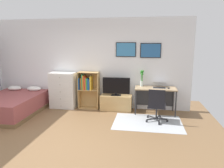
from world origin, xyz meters
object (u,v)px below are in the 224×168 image
object	(u,v)px
television	(116,87)
desk	(155,92)
bed	(11,105)
tv_stand	(116,103)
bamboo_vase	(142,77)
dresser	(63,90)
bookshelf	(87,87)
laptop	(159,85)
office_chair	(157,105)
computer_mouse	(169,88)

from	to	relation	value
television	desk	bearing A→B (deg)	0.62
bed	tv_stand	distance (m)	3.00
tv_stand	bamboo_vase	bearing A→B (deg)	4.92
dresser	television	size ratio (longest dim) A/B	1.37
bookshelf	television	distance (m)	0.89
tv_stand	desk	size ratio (longest dim) A/B	0.81
bookshelf	bamboo_vase	distance (m)	1.66
bed	dresser	world-z (taller)	dresser
television	laptop	xyz separation A→B (m)	(1.24, -0.01, 0.08)
bed	desk	bearing A→B (deg)	9.39
television	bamboo_vase	bearing A→B (deg)	6.63
dresser	bookshelf	xyz separation A→B (m)	(0.76, 0.06, 0.12)
dresser	bamboo_vase	world-z (taller)	bamboo_vase
tv_stand	office_chair	world-z (taller)	office_chair
office_chair	laptop	xyz separation A→B (m)	(0.10, 0.78, 0.34)
dresser	tv_stand	distance (m)	1.68
dresser	desk	distance (m)	2.78
television	bamboo_vase	distance (m)	0.79
tv_stand	computer_mouse	size ratio (longest dim) A/B	8.89
television	bamboo_vase	size ratio (longest dim) A/B	1.71
bed	tv_stand	xyz separation A→B (m)	(2.89, 0.81, -0.04)
television	desk	world-z (taller)	television
television	computer_mouse	size ratio (longest dim) A/B	7.73
bamboo_vase	bed	bearing A→B (deg)	-166.46
tv_stand	desk	distance (m)	1.19
bookshelf	desk	world-z (taller)	bookshelf
desk	bed	bearing A→B (deg)	-168.74
dresser	television	xyz separation A→B (m)	(1.65, -0.01, 0.17)
television	desk	distance (m)	1.14
dresser	desk	xyz separation A→B (m)	(2.77, 0.00, 0.05)
bamboo_vase	desk	bearing A→B (deg)	-10.62
television	office_chair	world-z (taller)	television
bed	bookshelf	xyz separation A→B (m)	(2.00, 0.86, 0.40)
bookshelf	desk	xyz separation A→B (m)	(2.02, -0.06, -0.07)
computer_mouse	bamboo_vase	distance (m)	0.81
laptop	tv_stand	bearing A→B (deg)	-178.14
bed	dresser	bearing A→B (deg)	30.72
dresser	laptop	xyz separation A→B (m)	(2.88, -0.01, 0.25)
desk	bamboo_vase	bearing A→B (deg)	169.38
tv_stand	office_chair	size ratio (longest dim) A/B	1.07
computer_mouse	dresser	bearing A→B (deg)	177.41
office_chair	bamboo_vase	size ratio (longest dim) A/B	1.83
bed	television	distance (m)	3.03
bed	desk	xyz separation A→B (m)	(4.02, 0.80, 0.34)
bookshelf	computer_mouse	xyz separation A→B (m)	(2.37, -0.20, 0.09)
bookshelf	computer_mouse	bearing A→B (deg)	-4.93
desk	bookshelf	bearing A→B (deg)	178.35
tv_stand	television	bearing A→B (deg)	-90.00
desk	bamboo_vase	distance (m)	0.56
office_chair	computer_mouse	xyz separation A→B (m)	(0.34, 0.66, 0.30)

